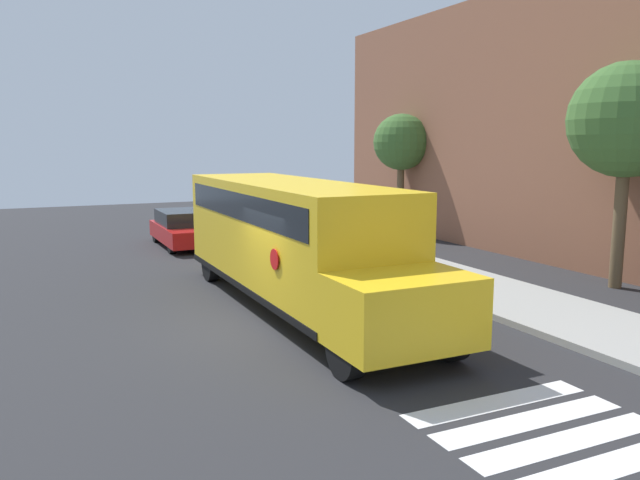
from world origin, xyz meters
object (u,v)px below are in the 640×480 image
parked_car (184,228)px  tree_far_sidewalk (401,143)px  school_bus (293,235)px  tree_near_sidewalk (627,121)px

parked_car → tree_far_sidewalk: bearing=85.0°
school_bus → parked_car: 10.20m
school_bus → tree_far_sidewalk: bearing=136.0°
parked_car → tree_far_sidewalk: 9.93m
tree_far_sidewalk → school_bus: bearing=-44.0°
parked_car → tree_near_sidewalk: tree_near_sidewalk is taller
tree_near_sidewalk → school_bus: bearing=-102.9°
tree_near_sidewalk → tree_far_sidewalk: tree_near_sidewalk is taller
tree_near_sidewalk → parked_car: bearing=-143.1°
school_bus → parked_car: size_ratio=2.38×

